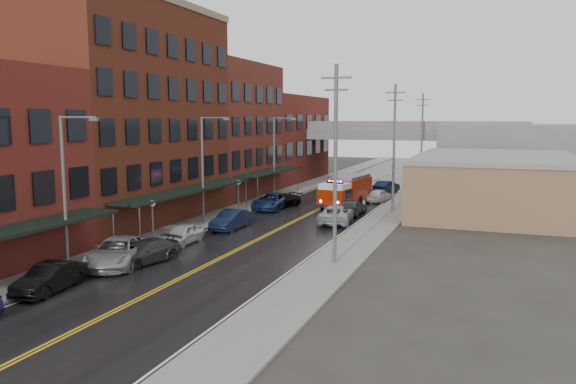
% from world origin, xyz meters
% --- Properties ---
extents(ground, '(220.00, 220.00, 0.00)m').
position_xyz_m(ground, '(0.00, 0.00, 0.00)').
color(ground, '#2D2B26').
rests_on(ground, ground).
extents(road, '(11.00, 160.00, 0.02)m').
position_xyz_m(road, '(0.00, 30.00, 0.01)').
color(road, black).
rests_on(road, ground).
extents(sidewalk_left, '(3.00, 160.00, 0.15)m').
position_xyz_m(sidewalk_left, '(-7.30, 30.00, 0.07)').
color(sidewalk_left, slate).
rests_on(sidewalk_left, ground).
extents(sidewalk_right, '(3.00, 160.00, 0.15)m').
position_xyz_m(sidewalk_right, '(7.30, 30.00, 0.07)').
color(sidewalk_right, slate).
rests_on(sidewalk_right, ground).
extents(curb_left, '(0.30, 160.00, 0.15)m').
position_xyz_m(curb_left, '(-5.65, 30.00, 0.07)').
color(curb_left, gray).
rests_on(curb_left, ground).
extents(curb_right, '(0.30, 160.00, 0.15)m').
position_xyz_m(curb_right, '(5.65, 30.00, 0.07)').
color(curb_right, gray).
rests_on(curb_right, ground).
extents(brick_building_b, '(9.00, 20.00, 18.00)m').
position_xyz_m(brick_building_b, '(-13.30, 23.00, 9.00)').
color(brick_building_b, '#582317').
rests_on(brick_building_b, ground).
extents(brick_building_c, '(9.00, 15.00, 15.00)m').
position_xyz_m(brick_building_c, '(-13.30, 40.50, 7.50)').
color(brick_building_c, maroon).
rests_on(brick_building_c, ground).
extents(brick_building_far, '(9.00, 20.00, 12.00)m').
position_xyz_m(brick_building_far, '(-13.30, 58.00, 6.00)').
color(brick_building_far, maroon).
rests_on(brick_building_far, ground).
extents(tan_building, '(14.00, 22.00, 5.00)m').
position_xyz_m(tan_building, '(16.00, 40.00, 2.50)').
color(tan_building, '#91694E').
rests_on(tan_building, ground).
extents(right_far_block, '(18.00, 30.00, 8.00)m').
position_xyz_m(right_far_block, '(18.00, 70.00, 4.00)').
color(right_far_block, slate).
rests_on(right_far_block, ground).
extents(awning_1, '(2.60, 18.00, 3.09)m').
position_xyz_m(awning_1, '(-7.49, 23.00, 2.99)').
color(awning_1, black).
rests_on(awning_1, ground).
extents(awning_2, '(2.60, 13.00, 3.09)m').
position_xyz_m(awning_2, '(-7.49, 40.50, 2.99)').
color(awning_2, black).
rests_on(awning_2, ground).
extents(globe_lamp_1, '(0.44, 0.44, 3.12)m').
position_xyz_m(globe_lamp_1, '(-6.40, 16.00, 2.31)').
color(globe_lamp_1, '#59595B').
rests_on(globe_lamp_1, ground).
extents(globe_lamp_2, '(0.44, 0.44, 3.12)m').
position_xyz_m(globe_lamp_2, '(-6.40, 30.00, 2.31)').
color(globe_lamp_2, '#59595B').
rests_on(globe_lamp_2, ground).
extents(street_lamp_0, '(2.64, 0.22, 9.00)m').
position_xyz_m(street_lamp_0, '(-6.55, 8.00, 5.19)').
color(street_lamp_0, '#59595B').
rests_on(street_lamp_0, ground).
extents(street_lamp_1, '(2.64, 0.22, 9.00)m').
position_xyz_m(street_lamp_1, '(-6.55, 24.00, 5.19)').
color(street_lamp_1, '#59595B').
rests_on(street_lamp_1, ground).
extents(street_lamp_2, '(2.64, 0.22, 9.00)m').
position_xyz_m(street_lamp_2, '(-6.55, 40.00, 5.19)').
color(street_lamp_2, '#59595B').
rests_on(street_lamp_2, ground).
extents(utility_pole_0, '(1.80, 0.24, 12.00)m').
position_xyz_m(utility_pole_0, '(7.20, 15.00, 6.31)').
color(utility_pole_0, '#59595B').
rests_on(utility_pole_0, ground).
extents(utility_pole_1, '(1.80, 0.24, 12.00)m').
position_xyz_m(utility_pole_1, '(7.20, 35.00, 6.31)').
color(utility_pole_1, '#59595B').
rests_on(utility_pole_1, ground).
extents(utility_pole_2, '(1.80, 0.24, 12.00)m').
position_xyz_m(utility_pole_2, '(7.20, 55.00, 6.31)').
color(utility_pole_2, '#59595B').
rests_on(utility_pole_2, ground).
extents(overpass, '(40.00, 10.00, 7.50)m').
position_xyz_m(overpass, '(0.00, 62.00, 5.99)').
color(overpass, slate).
rests_on(overpass, ground).
extents(fire_truck, '(4.20, 8.62, 3.05)m').
position_xyz_m(fire_truck, '(1.96, 37.69, 1.65)').
color(fire_truck, maroon).
rests_on(fire_truck, ground).
extents(parked_car_left_1, '(2.04, 4.60, 1.47)m').
position_xyz_m(parked_car_left_1, '(-5.00, 4.70, 0.73)').
color(parked_car_left_1, black).
rests_on(parked_car_left_1, ground).
extents(parked_car_left_2, '(4.56, 6.59, 1.67)m').
position_xyz_m(parked_car_left_2, '(-5.00, 10.20, 0.84)').
color(parked_car_left_2, gray).
rests_on(parked_car_left_2, ground).
extents(parked_car_left_3, '(2.99, 5.20, 1.42)m').
position_xyz_m(parked_car_left_3, '(-3.82, 11.30, 0.71)').
color(parked_car_left_3, '#2B2B2E').
rests_on(parked_car_left_3, ground).
extents(parked_car_left_4, '(1.79, 4.21, 1.42)m').
position_xyz_m(parked_car_left_4, '(-4.48, 16.80, 0.71)').
color(parked_car_left_4, '#BBBBBB').
rests_on(parked_car_left_4, ground).
extents(parked_car_left_5, '(1.76, 4.69, 1.53)m').
position_xyz_m(parked_car_left_5, '(-3.63, 22.80, 0.76)').
color(parked_car_left_5, black).
rests_on(parked_car_left_5, ground).
extents(parked_car_left_6, '(2.98, 5.87, 1.59)m').
position_xyz_m(parked_car_left_6, '(-4.40, 33.20, 0.79)').
color(parked_car_left_6, navy).
rests_on(parked_car_left_6, ground).
extents(parked_car_left_7, '(3.23, 4.91, 1.32)m').
position_xyz_m(parked_car_left_7, '(-3.81, 34.80, 0.66)').
color(parked_car_left_7, black).
rests_on(parked_car_left_7, ground).
extents(parked_car_right_0, '(3.34, 5.91, 1.56)m').
position_xyz_m(parked_car_right_0, '(3.60, 28.20, 0.78)').
color(parked_car_right_0, '#9B9FA3').
rests_on(parked_car_right_0, ground).
extents(parked_car_right_1, '(2.08, 4.86, 1.39)m').
position_xyz_m(parked_car_right_1, '(3.83, 32.91, 0.70)').
color(parked_car_right_1, '#2B2B2E').
rests_on(parked_car_right_1, ground).
extents(parked_car_right_2, '(2.47, 4.38, 1.40)m').
position_xyz_m(parked_car_right_2, '(4.57, 41.83, 0.70)').
color(parked_car_right_2, silver).
rests_on(parked_car_right_2, ground).
extents(parked_car_right_3, '(2.59, 4.83, 1.51)m').
position_xyz_m(parked_car_right_3, '(3.94, 49.32, 0.76)').
color(parked_car_right_3, black).
rests_on(parked_car_right_3, ground).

